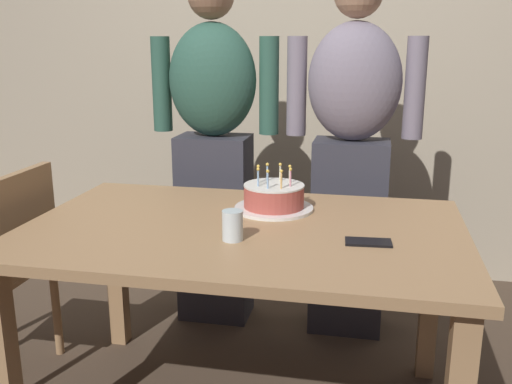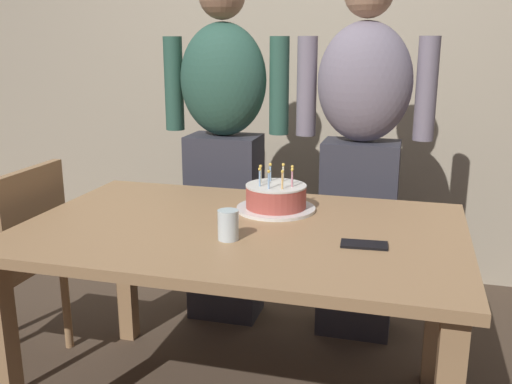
{
  "view_description": "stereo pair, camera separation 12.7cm",
  "coord_description": "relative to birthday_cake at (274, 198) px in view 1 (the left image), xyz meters",
  "views": [
    {
      "loc": [
        0.42,
        -1.82,
        1.35
      ],
      "look_at": [
        0.03,
        0.09,
        0.84
      ],
      "focal_mm": 40.25,
      "sensor_mm": 36.0,
      "label": 1
    },
    {
      "loc": [
        0.55,
        -1.79,
        1.35
      ],
      "look_at": [
        0.03,
        0.09,
        0.84
      ],
      "focal_mm": 40.25,
      "sensor_mm": 36.0,
      "label": 2
    }
  ],
  "objects": [
    {
      "name": "birthday_cake",
      "position": [
        0.0,
        0.0,
        0.0
      ],
      "size": [
        0.3,
        0.3,
        0.17
      ],
      "color": "white",
      "rests_on": "dining_table"
    },
    {
      "name": "dining_table",
      "position": [
        -0.07,
        -0.21,
        -0.14
      ],
      "size": [
        1.5,
        0.96,
        0.74
      ],
      "color": "#A37A51",
      "rests_on": "ground_plane"
    },
    {
      "name": "cell_phone",
      "position": [
        0.35,
        -0.3,
        -0.04
      ],
      "size": [
        0.15,
        0.08,
        0.01
      ],
      "primitive_type": "cube",
      "rotation": [
        0.0,
        0.0,
        0.07
      ],
      "color": "black",
      "rests_on": "dining_table"
    },
    {
      "name": "dining_chair",
      "position": [
        -1.06,
        -0.14,
        -0.27
      ],
      "size": [
        0.42,
        0.42,
        0.87
      ],
      "rotation": [
        0.0,
        0.0,
        -1.57
      ],
      "color": "#A37A51",
      "rests_on": "ground_plane"
    },
    {
      "name": "back_wall",
      "position": [
        -0.07,
        1.34,
        0.51
      ],
      "size": [
        5.2,
        0.1,
        2.6
      ],
      "primitive_type": "cube",
      "color": "tan",
      "rests_on": "ground_plane"
    },
    {
      "name": "water_glass_near",
      "position": [
        -0.07,
        -0.36,
        0.0
      ],
      "size": [
        0.07,
        0.07,
        0.1
      ],
      "primitive_type": "cylinder",
      "color": "silver",
      "rests_on": "dining_table"
    },
    {
      "name": "person_man_bearded",
      "position": [
        -0.39,
        0.56,
        0.09
      ],
      "size": [
        0.61,
        0.27,
        1.66
      ],
      "rotation": [
        0.0,
        0.0,
        3.14
      ],
      "color": "#33333D",
      "rests_on": "ground_plane"
    },
    {
      "name": "person_woman_cardigan",
      "position": [
        0.26,
        0.56,
        0.09
      ],
      "size": [
        0.61,
        0.27,
        1.66
      ],
      "rotation": [
        0.0,
        0.0,
        3.14
      ],
      "color": "#33333D",
      "rests_on": "ground_plane"
    }
  ]
}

